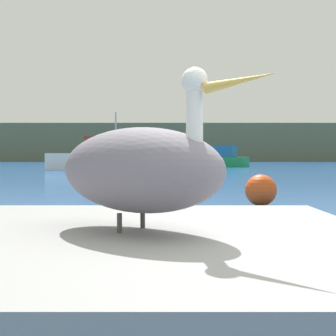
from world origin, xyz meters
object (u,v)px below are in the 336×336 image
object	(u,v)px
pelican	(138,169)
fishing_boat_green	(216,159)
mooring_buoy	(259,190)
fishing_boat_white	(90,158)

from	to	relation	value
pelican	fishing_boat_green	bearing A→B (deg)	121.03
fishing_boat_green	mooring_buoy	distance (m)	31.85
fishing_boat_white	mooring_buoy	world-z (taller)	fishing_boat_white
fishing_boat_green	mooring_buoy	world-z (taller)	fishing_boat_green
fishing_boat_white	mooring_buoy	bearing A→B (deg)	-81.21
fishing_boat_green	mooring_buoy	bearing A→B (deg)	112.14
mooring_buoy	fishing_boat_white	bearing A→B (deg)	108.99
fishing_boat_white	fishing_boat_green	distance (m)	13.50
fishing_boat_white	fishing_boat_green	world-z (taller)	fishing_boat_green
fishing_boat_white	fishing_boat_green	bearing A→B (deg)	26.46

